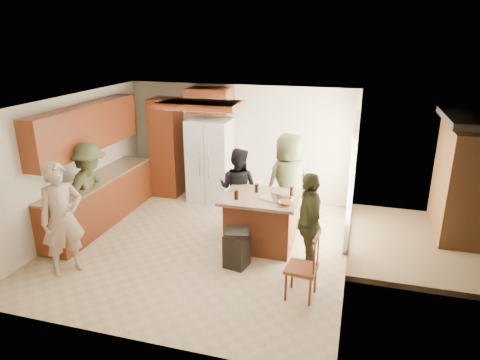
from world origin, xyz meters
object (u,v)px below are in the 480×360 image
(person_behind_right, at_px, (288,183))
(kitchen_island, at_px, (261,221))
(person_front_left, at_px, (62,219))
(person_side_right, at_px, (309,224))
(person_behind_left, at_px, (238,188))
(person_counter, at_px, (91,190))
(refrigerator, at_px, (210,161))
(spindle_chair, at_px, (303,269))
(trash_bin, at_px, (237,248))

(person_behind_right, bearing_deg, kitchen_island, 28.24)
(person_front_left, xyz_separation_m, person_side_right, (3.58, 1.01, -0.07))
(person_front_left, distance_m, person_behind_left, 3.10)
(person_behind_right, relative_size, person_counter, 1.07)
(person_front_left, height_order, person_behind_left, person_front_left)
(refrigerator, bearing_deg, person_behind_left, -50.60)
(person_front_left, relative_size, refrigerator, 0.98)
(person_front_left, xyz_separation_m, kitchen_island, (2.70, 1.61, -0.41))
(person_side_right, xyz_separation_m, kitchen_island, (-0.88, 0.60, -0.34))
(person_front_left, xyz_separation_m, person_counter, (-0.33, 1.22, -0.02))
(kitchen_island, height_order, spindle_chair, spindle_chair)
(person_front_left, distance_m, spindle_chair, 3.65)
(kitchen_island, bearing_deg, person_behind_left, 132.18)
(person_side_right, height_order, kitchen_island, person_side_right)
(person_behind_left, distance_m, spindle_chair, 2.52)
(person_behind_right, xyz_separation_m, trash_bin, (-0.53, -1.58, -0.61))
(person_side_right, bearing_deg, person_behind_right, -176.05)
(person_front_left, height_order, spindle_chair, person_front_left)
(person_behind_left, distance_m, kitchen_island, 0.95)
(trash_bin, bearing_deg, spindle_chair, -26.62)
(refrigerator, bearing_deg, person_front_left, -108.21)
(person_behind_right, bearing_deg, person_counter, -20.58)
(person_counter, height_order, spindle_chair, person_counter)
(refrigerator, bearing_deg, trash_bin, -62.42)
(person_front_left, bearing_deg, spindle_chair, -49.42)
(person_behind_right, distance_m, kitchen_island, 0.99)
(person_front_left, distance_m, person_side_right, 3.72)
(person_behind_left, bearing_deg, refrigerator, -42.74)
(person_behind_right, height_order, trash_bin, person_behind_right)
(refrigerator, distance_m, trash_bin, 2.99)
(refrigerator, relative_size, spindle_chair, 1.81)
(refrigerator, xyz_separation_m, kitchen_island, (1.57, -1.84, -0.43))
(person_side_right, height_order, refrigerator, refrigerator)
(person_side_right, xyz_separation_m, refrigerator, (-2.45, 2.44, 0.09))
(kitchen_island, distance_m, trash_bin, 0.80)
(person_counter, bearing_deg, person_behind_right, -70.22)
(person_side_right, relative_size, person_counter, 0.93)
(person_counter, distance_m, trash_bin, 2.90)
(person_behind_right, height_order, refrigerator, person_behind_right)
(person_side_right, distance_m, kitchen_island, 1.12)
(person_behind_left, bearing_deg, person_front_left, 55.15)
(person_behind_right, xyz_separation_m, person_counter, (-3.36, -1.21, -0.06))
(kitchen_island, bearing_deg, spindle_chair, -55.42)
(person_counter, bearing_deg, kitchen_island, -82.68)
(person_behind_left, bearing_deg, person_counter, 31.35)
(person_behind_right, distance_m, person_side_right, 1.53)
(person_counter, xyz_separation_m, kitchen_island, (3.04, 0.40, -0.39))
(person_front_left, xyz_separation_m, person_behind_right, (3.02, 2.43, 0.04))
(person_side_right, relative_size, spindle_chair, 1.63)
(person_behind_left, height_order, refrigerator, refrigerator)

